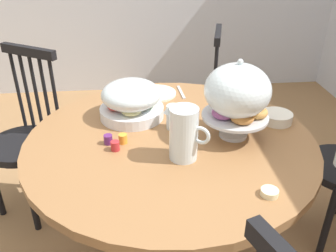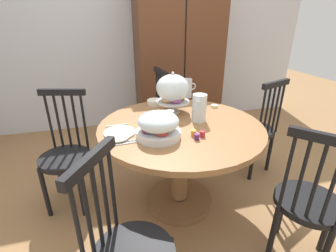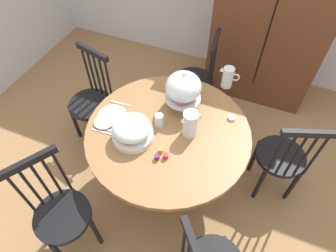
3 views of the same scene
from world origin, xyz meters
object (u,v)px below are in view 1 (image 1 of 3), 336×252
Objects in this scene: dining_table at (170,176)px; cereal_bowl at (277,117)px; drinking_glass at (174,117)px; fruit_platter_covered at (131,100)px; china_plate_small at (139,91)px; orange_juice_pitcher at (184,136)px; windsor_chair_far_side at (27,143)px; butter_dish at (270,192)px; windsor_chair_facing_door at (193,106)px; pastry_stand_with_dome at (237,94)px; china_plate_large at (156,93)px.

cereal_bowl is (-0.09, 0.50, 0.23)m from dining_table.
dining_table is at bearing -16.00° from drinking_glass.
china_plate_small is at bearing 171.42° from fruit_platter_covered.
cereal_bowl is at bearing 117.95° from orange_juice_pitcher.
windsor_chair_far_side is 1.43m from butter_dish.
drinking_glass reaches higher than butter_dish.
orange_juice_pitcher reaches higher than dining_table.
dining_table is at bearing -167.46° from orange_juice_pitcher.
china_plate_small is (-0.47, -0.12, 0.22)m from dining_table.
china_plate_small is at bearing -42.39° from windsor_chair_facing_door.
dining_table is 11.24× the size of drinking_glass.
drinking_glass is at bearing -110.38° from pastry_stand_with_dome.
dining_table is 0.39m from fruit_platter_covered.
orange_juice_pitcher is at bearing 12.54° from dining_table.
china_plate_small is (-0.49, -0.39, -0.18)m from pastry_stand_with_dome.
china_plate_large is at bearing 152.63° from fruit_platter_covered.
china_plate_large is (-0.25, 0.13, -0.08)m from fruit_platter_covered.
pastry_stand_with_dome reaches higher than butter_dish.
cereal_bowl is 0.48m from drinking_glass.
cereal_bowl reaches higher than butter_dish.
dining_table is at bearing -144.51° from butter_dish.
pastry_stand_with_dome is 3.13× the size of drinking_glass.
windsor_chair_far_side is 6.50× the size of china_plate_small.
pastry_stand_with_dome is 2.46× the size of cereal_bowl.
windsor_chair_facing_door is 6.50× the size of china_plate_small.
windsor_chair_far_side reaches higher than cereal_bowl.
china_plate_small is at bearing -155.00° from butter_dish.
butter_dish is at bearing 20.51° from china_plate_large.
cereal_bowl is (0.79, 0.25, 0.31)m from windsor_chair_facing_door.
drinking_glass is at bearing 19.89° from china_plate_small.
pastry_stand_with_dome reaches higher than drinking_glass.
cereal_bowl is 1.27× the size of drinking_glass.
windsor_chair_far_side is at bearing -92.18° from china_plate_small.
china_plate_large is at bearing 86.69° from windsor_chair_far_side.
windsor_chair_far_side is at bearing -122.96° from dining_table.
drinking_glass is at bearing 8.27° from china_plate_large.
china_plate_small reaches higher than china_plate_large.
drinking_glass reaches higher than dining_table.
drinking_glass reaches higher than cereal_bowl.
windsor_chair_facing_door is 0.87m from fruit_platter_covered.
fruit_platter_covered is 0.77m from butter_dish.
dining_table is 0.48m from pastry_stand_with_dome.
fruit_platter_covered is at bearing 64.53° from windsor_chair_far_side.
pastry_stand_with_dome is 0.65m from china_plate_small.
cereal_bowl is at bearing 17.52° from windsor_chair_facing_door.
fruit_platter_covered is at bearing -151.90° from orange_juice_pitcher.
dining_table is 20.60× the size of butter_dish.
fruit_platter_covered is at bearing -31.48° from windsor_chair_facing_door.
pastry_stand_with_dome is at bearing 87.28° from dining_table.
pastry_stand_with_dome reaches higher than windsor_chair_facing_door.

